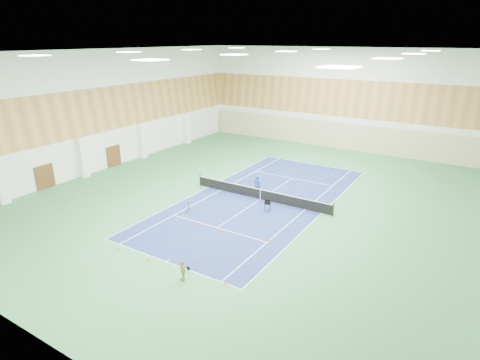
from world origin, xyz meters
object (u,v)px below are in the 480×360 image
at_px(coach, 257,185).
at_px(child_apron, 182,270).
at_px(tennis_net, 260,193).
at_px(ball_cart, 267,206).
at_px(child_court, 189,207).

relative_size(coach, child_apron, 1.46).
bearing_deg(tennis_net, ball_cart, -47.10).
height_order(coach, ball_cart, coach).
bearing_deg(child_court, child_apron, -76.52).
distance_m(tennis_net, ball_cart, 2.38).
bearing_deg(tennis_net, coach, 134.78).
bearing_deg(child_court, coach, 42.65).
height_order(child_court, child_apron, child_apron).
distance_m(coach, child_court, 6.69).
relative_size(coach, ball_cart, 2.12).
distance_m(tennis_net, child_court, 6.36).
bearing_deg(child_apron, coach, 125.97).
xyz_separation_m(tennis_net, ball_cart, (1.62, -1.74, -0.12)).
bearing_deg(coach, child_court, 57.97).
xyz_separation_m(tennis_net, child_apron, (2.13, -12.83, 0.07)).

